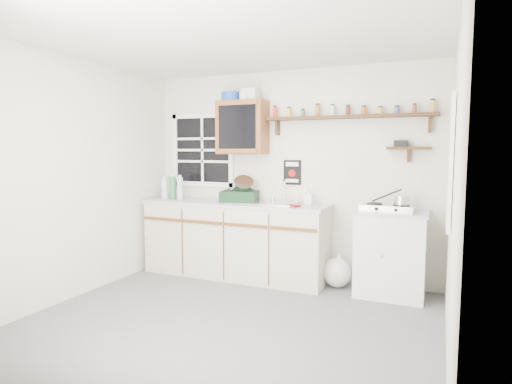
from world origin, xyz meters
TOP-DOWN VIEW (x-y plane):
  - room at (0.00, 0.00)m, footprint 3.64×3.24m
  - main_cabinet at (-0.58, 1.30)m, footprint 2.31×0.63m
  - right_cabinet at (1.25, 1.32)m, footprint 0.73×0.57m
  - sink at (-0.05, 1.30)m, footprint 0.52×0.44m
  - upper_cabinet at (-0.55, 1.44)m, footprint 0.60×0.32m
  - upper_cabinet_clutter at (-0.59, 1.44)m, footprint 0.48×0.24m
  - spice_shelf at (0.73, 1.51)m, footprint 1.91×0.18m
  - secondary_shelf at (1.36, 1.52)m, footprint 0.45×0.16m
  - warning_sign at (0.05, 1.59)m, footprint 0.22×0.02m
  - window_back at (-1.20, 1.59)m, footprint 0.93×0.03m
  - window_right at (1.79, 0.55)m, footprint 0.03×0.78m
  - water_bottles at (-1.47, 1.26)m, footprint 0.30×0.11m
  - dish_rack at (-0.54, 1.37)m, footprint 0.49×0.41m
  - soap_bottle at (0.32, 1.40)m, footprint 0.09×0.09m
  - rag at (0.21, 1.14)m, footprint 0.18×0.16m
  - hotplate at (1.21, 1.31)m, footprint 0.56×0.33m
  - saucepan at (1.34, 1.31)m, footprint 0.40×0.19m
  - trash_bag at (0.68, 1.34)m, footprint 0.37×0.33m

SIDE VIEW (x-z plane):
  - trash_bag at x=0.68m, z-range -0.03..0.39m
  - right_cabinet at x=1.25m, z-range 0.00..0.91m
  - main_cabinet at x=-0.58m, z-range 0.00..0.92m
  - rag at x=0.21m, z-range 0.92..0.94m
  - sink at x=-0.05m, z-range 0.79..1.08m
  - hotplate at x=1.21m, z-range 0.91..0.99m
  - soap_bottle at x=0.32m, z-range 0.92..1.11m
  - dish_rack at x=-0.54m, z-range 0.86..1.19m
  - saucepan at x=1.34m, z-range 0.94..1.11m
  - water_bottles at x=-1.47m, z-range 0.90..1.23m
  - room at x=0.00m, z-range -0.02..2.52m
  - warning_sign at x=0.05m, z-range 1.13..1.43m
  - window_right at x=1.79m, z-range 0.91..1.99m
  - window_back at x=-1.20m, z-range 1.06..2.04m
  - secondary_shelf at x=1.36m, z-range 1.46..1.69m
  - upper_cabinet at x=-0.55m, z-range 1.50..2.15m
  - spice_shelf at x=0.73m, z-range 1.75..2.10m
  - upper_cabinet_clutter at x=-0.59m, z-range 2.14..2.28m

